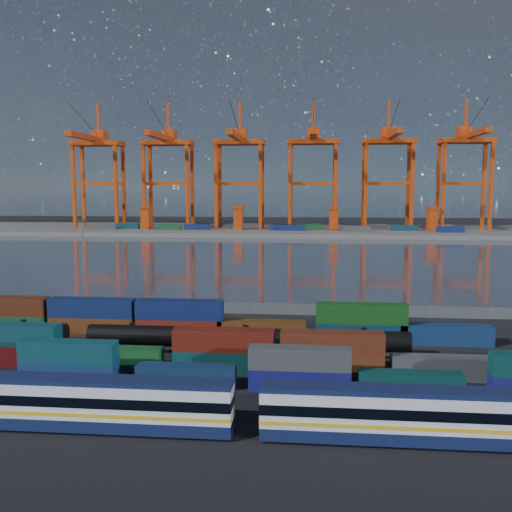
{
  "coord_description": "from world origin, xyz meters",
  "views": [
    {
      "loc": [
        9.71,
        -69.49,
        22.15
      ],
      "look_at": [
        0.0,
        30.0,
        10.0
      ],
      "focal_mm": 40.0,
      "sensor_mm": 36.0,
      "label": 1
    }
  ],
  "objects": [
    {
      "name": "tanker_string",
      "position": [
        -29.84,
        4.1,
        1.93
      ],
      "size": [
        105.54,
        2.69,
        3.85
      ],
      "color": "black",
      "rests_on": "ground"
    },
    {
      "name": "quay_containers",
      "position": [
        -11.0,
        195.46,
        3.3
      ],
      "size": [
        172.58,
        10.99,
        2.6
      ],
      "color": "navy",
      "rests_on": "far_quay"
    },
    {
      "name": "harbor_water",
      "position": [
        0.0,
        105.0,
        0.01
      ],
      "size": [
        700.0,
        700.0,
        0.0
      ],
      "primitive_type": "plane",
      "color": "#323948",
      "rests_on": "ground"
    },
    {
      "name": "far_quay",
      "position": [
        0.0,
        210.0,
        1.0
      ],
      "size": [
        700.0,
        70.0,
        2.0
      ],
      "primitive_type": "cube",
      "color": "#514F4C",
      "rests_on": "ground"
    },
    {
      "name": "container_row_north",
      "position": [
        -17.67,
        11.43,
        2.32
      ],
      "size": [
        142.39,
        2.62,
        5.57
      ],
      "color": "#0F1A4E",
      "rests_on": "ground"
    },
    {
      "name": "ground",
      "position": [
        0.0,
        0.0,
        0.0
      ],
      "size": [
        700.0,
        700.0,
        0.0
      ],
      "primitive_type": "plane",
      "color": "black",
      "rests_on": "ground"
    },
    {
      "name": "passenger_train",
      "position": [
        17.17,
        -21.33,
        2.51
      ],
      "size": [
        75.54,
        2.91,
        4.98
      ],
      "color": "silver",
      "rests_on": "ground"
    },
    {
      "name": "container_row_south",
      "position": [
        3.6,
        -9.0,
        2.01
      ],
      "size": [
        139.09,
        2.26,
        4.81
      ],
      "color": "#3D3F42",
      "rests_on": "ground"
    },
    {
      "name": "straddle_carriers",
      "position": [
        -2.5,
        200.0,
        7.82
      ],
      "size": [
        140.0,
        7.0,
        11.1
      ],
      "color": "#C33C0D",
      "rests_on": "far_quay"
    },
    {
      "name": "container_row_mid",
      "position": [
        -2.04,
        -3.65,
        2.13
      ],
      "size": [
        141.23,
        2.46,
        5.25
      ],
      "color": "#3A3C3F",
      "rests_on": "ground"
    },
    {
      "name": "gantry_cranes",
      "position": [
        -7.5,
        203.35,
        38.23
      ],
      "size": [
        198.99,
        46.06,
        62.37
      ],
      "color": "#C33C0D",
      "rests_on": "ground"
    },
    {
      "name": "yard_light_mast",
      "position": [
        -30.0,
        26.0,
        9.3
      ],
      "size": [
        1.6,
        0.4,
        16.6
      ],
      "color": "slate",
      "rests_on": "ground"
    },
    {
      "name": "distant_mountains",
      "position": [
        63.02,
        1600.0,
        220.29
      ],
      "size": [
        2470.0,
        1100.0,
        520.0
      ],
      "color": "#1E2630",
      "rests_on": "ground"
    },
    {
      "name": "waterfront_fence",
      "position": [
        -0.0,
        28.0,
        1.0
      ],
      "size": [
        160.12,
        0.12,
        2.2
      ],
      "color": "#595B5E",
      "rests_on": "ground"
    }
  ]
}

